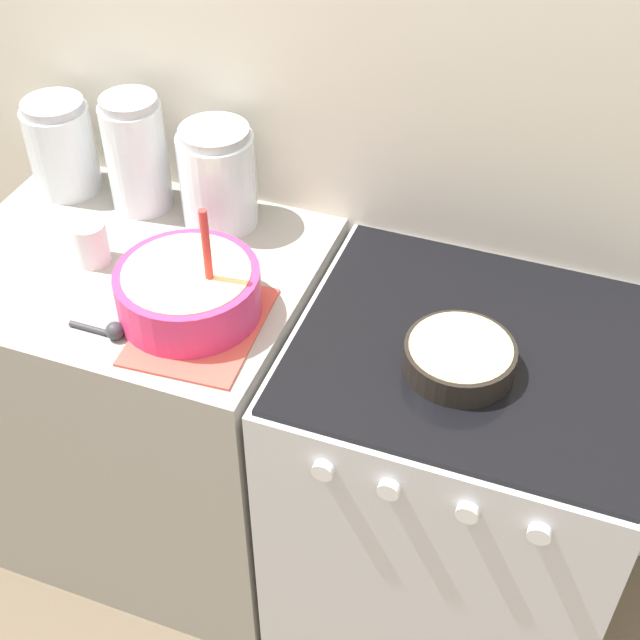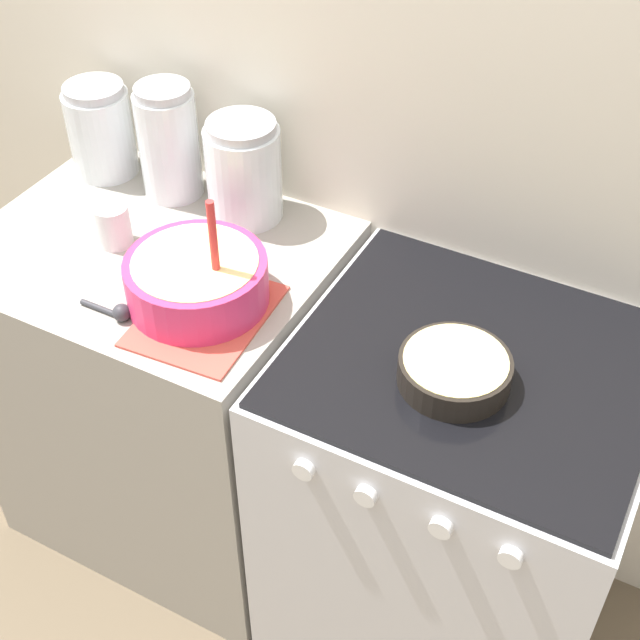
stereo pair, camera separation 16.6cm
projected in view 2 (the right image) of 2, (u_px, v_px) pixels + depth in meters
The scene contains 11 objects.
wall_back at pixel (383, 89), 1.79m from camera, with size 4.53×0.05×2.40m.
countertop_cabinet at pixel (172, 390), 2.21m from camera, with size 0.77×0.62×0.89m.
stove at pixel (451, 506), 1.95m from camera, with size 0.69×0.64×0.89m.
mixing_bowl at pixel (197, 279), 1.74m from camera, with size 0.28×0.28×0.26m.
baking_pan at pixel (455, 370), 1.60m from camera, with size 0.21×0.21×0.06m.
storage_jar_left at pixel (102, 135), 2.08m from camera, with size 0.15×0.15×0.22m.
storage_jar_middle at pixel (170, 149), 2.00m from camera, with size 0.14×0.14×0.27m.
storage_jar_right at pixel (244, 177), 1.94m from camera, with size 0.17×0.17×0.23m.
tin_can at pixel (113, 225), 1.90m from camera, with size 0.07×0.07×0.09m.
recipe_page at pixel (206, 315), 1.75m from camera, with size 0.25×0.31×0.01m.
measuring_spoon at pixel (117, 312), 1.74m from camera, with size 0.12×0.04×0.04m.
Camera 2 is at (0.66, -0.87, 2.05)m, focal length 50.00 mm.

